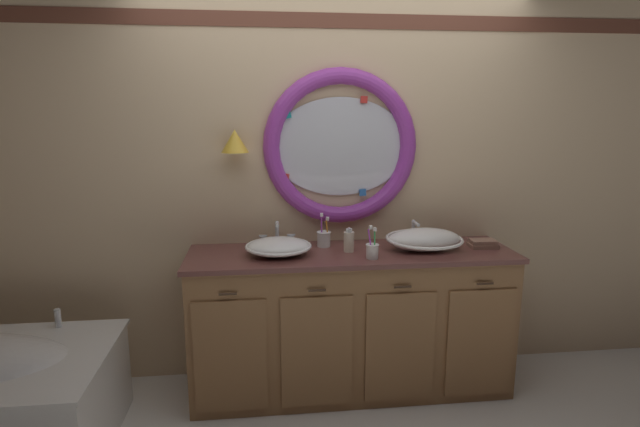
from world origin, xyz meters
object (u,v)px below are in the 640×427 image
at_px(soap_dispenser, 349,241).
at_px(toothbrush_holder_right, 372,250).
at_px(sink_basin_left, 278,247).
at_px(toothbrush_holder_left, 324,238).
at_px(sink_basin_right, 424,239).
at_px(folded_hand_towel, 483,244).

bearing_deg(soap_dispenser, toothbrush_holder_right, -55.14).
distance_m(sink_basin_left, toothbrush_holder_right, 0.56).
bearing_deg(toothbrush_holder_left, soap_dispenser, -44.09).
bearing_deg(toothbrush_holder_left, sink_basin_left, -151.21).
relative_size(sink_basin_right, toothbrush_holder_right, 2.39).
xyz_separation_m(sink_basin_left, soap_dispenser, (0.44, 0.03, 0.01)).
bearing_deg(folded_hand_towel, toothbrush_holder_right, -168.25).
bearing_deg(soap_dispenser, sink_basin_right, -3.29).
xyz_separation_m(sink_basin_left, sink_basin_right, (0.91, 0.00, 0.02)).
distance_m(sink_basin_left, sink_basin_right, 0.91).
height_order(sink_basin_right, folded_hand_towel, sink_basin_right).
relative_size(toothbrush_holder_left, folded_hand_towel, 1.26).
bearing_deg(sink_basin_right, soap_dispenser, 176.71).
height_order(toothbrush_holder_left, folded_hand_towel, toothbrush_holder_left).
height_order(toothbrush_holder_right, folded_hand_towel, toothbrush_holder_right).
relative_size(sink_basin_left, sink_basin_right, 0.84).
bearing_deg(soap_dispenser, folded_hand_towel, -0.26).
bearing_deg(sink_basin_left, soap_dispenser, 3.55).
relative_size(toothbrush_holder_right, soap_dispenser, 1.30).
bearing_deg(sink_basin_left, toothbrush_holder_left, 28.79).
xyz_separation_m(soap_dispenser, folded_hand_towel, (0.87, -0.00, -0.04)).
bearing_deg(toothbrush_holder_right, folded_hand_towel, 11.75).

